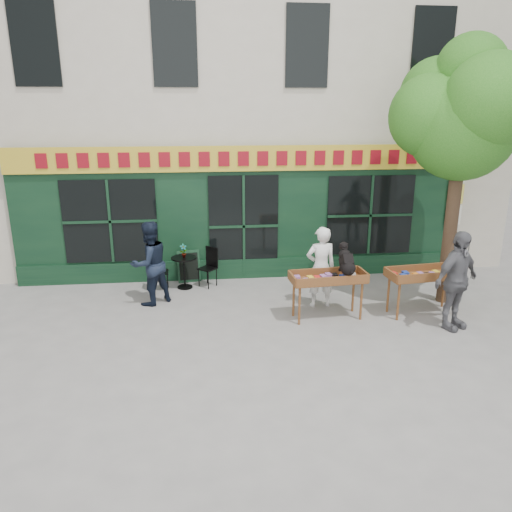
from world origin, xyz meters
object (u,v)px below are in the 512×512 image
object	(u,v)px
book_cart_center	(328,280)
woman	(321,267)
book_cart_right	(424,276)
man_left	(150,263)
man_right	(456,281)
dog	(347,258)
bistro_table	(184,266)

from	to	relation	value
book_cart_center	woman	distance (m)	0.65
book_cart_right	man_left	world-z (taller)	man_left
book_cart_right	man_right	world-z (taller)	man_right
dog	man_left	distance (m)	4.21
woman	man_left	xyz separation A→B (m)	(-3.66, 0.54, 0.04)
book_cart_center	book_cart_right	distance (m)	2.03
man_right	book_cart_right	bearing A→B (deg)	85.53
man_right	bistro_table	bearing A→B (deg)	125.60
book_cart_center	book_cart_right	world-z (taller)	same
book_cart_center	woman	bearing A→B (deg)	85.30
man_right	bistro_table	size ratio (longest dim) A/B	2.58
bistro_table	book_cart_right	bearing A→B (deg)	-22.61
woman	dog	bearing A→B (deg)	111.86
book_cart_center	dog	world-z (taller)	dog
woman	bistro_table	xyz separation A→B (m)	(-2.96, 1.44, -0.34)
man_right	man_left	size ratio (longest dim) A/B	1.06
dog	book_cart_right	bearing A→B (deg)	-2.44
dog	book_cart_right	xyz separation A→B (m)	(1.68, 0.07, -0.47)
dog	woman	distance (m)	0.88
bistro_table	man_left	bearing A→B (deg)	-127.87
woman	book_cart_right	xyz separation A→B (m)	(2.03, -0.63, -0.06)
book_cart_right	man_left	bearing A→B (deg)	162.05
book_cart_right	book_cart_center	bearing A→B (deg)	174.19
woman	man_left	size ratio (longest dim) A/B	0.96
book_cart_center	book_cart_right	size ratio (longest dim) A/B	0.99
book_cart_center	man_left	distance (m)	3.85
bistro_table	dog	bearing A→B (deg)	-32.93
dog	woman	size ratio (longest dim) A/B	0.34
book_cart_center	dog	distance (m)	0.59
book_cart_right	man_left	size ratio (longest dim) A/B	0.84
book_cart_right	man_left	distance (m)	5.80
book_cart_right	man_left	xyz separation A→B (m)	(-5.68, 1.17, 0.10)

